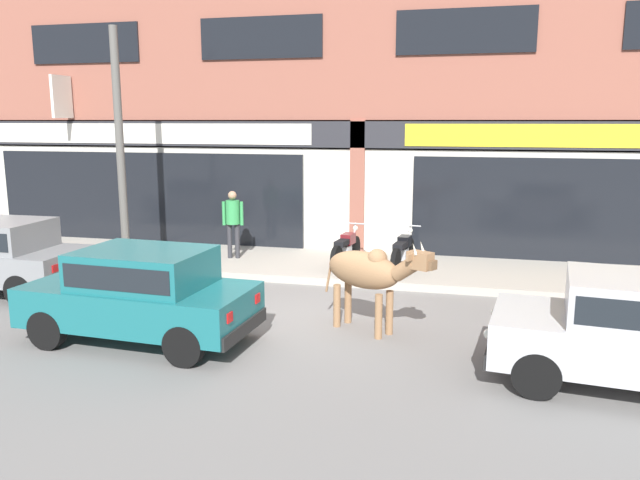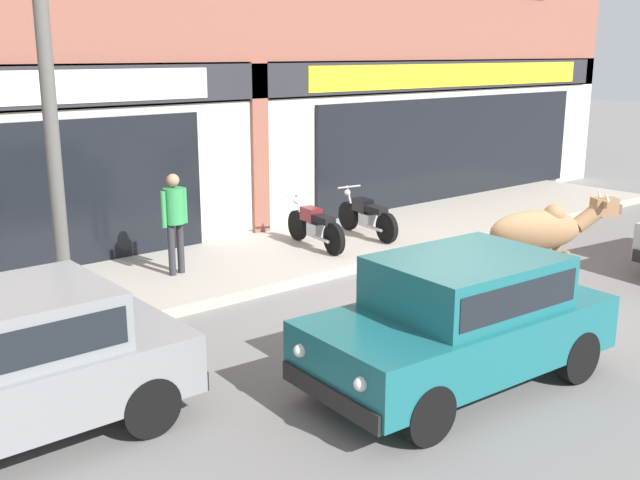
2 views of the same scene
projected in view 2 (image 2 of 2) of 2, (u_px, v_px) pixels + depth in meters
name	position (u px, v px, depth m)	size (l,w,h in m)	color
ground_plane	(465.00, 306.00, 10.86)	(90.00, 90.00, 0.00)	slate
sidewalk	(307.00, 250.00, 13.58)	(19.00, 2.93, 0.17)	#A8A093
shop_building	(248.00, 13.00, 13.84)	(23.00, 1.40, 8.97)	#8E5142
cow	(542.00, 231.00, 11.05)	(1.94, 1.28, 1.61)	#936B47
car_2	(462.00, 315.00, 8.10)	(3.69, 1.80, 1.46)	black
motorcycle_0	(315.00, 226.00, 13.37)	(0.56, 1.81, 0.88)	black
motorcycle_1	(367.00, 216.00, 14.17)	(0.56, 1.81, 0.88)	black
pedestrian	(174.00, 213.00, 11.60)	(0.49, 0.32, 1.60)	#2D2D33
utility_pole	(51.00, 120.00, 9.03)	(0.18, 0.18, 5.23)	#595651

